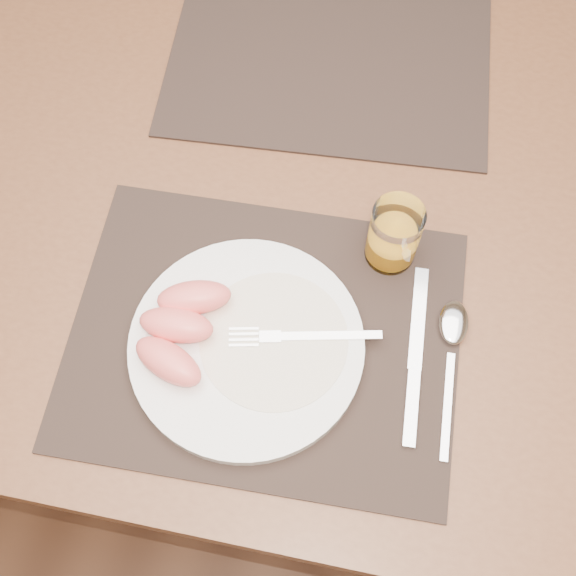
# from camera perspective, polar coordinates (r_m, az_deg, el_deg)

# --- Properties ---
(ground) EXTENTS (5.00, 5.00, 0.00)m
(ground) POSITION_cam_1_polar(r_m,az_deg,el_deg) (1.62, 1.37, -6.59)
(ground) COLOR #55311D
(ground) RESTS_ON ground
(table) EXTENTS (1.40, 0.90, 0.75)m
(table) POSITION_cam_1_polar(r_m,az_deg,el_deg) (1.01, 2.20, 5.51)
(table) COLOR brown
(table) RESTS_ON ground
(placemat_near) EXTENTS (0.46, 0.36, 0.00)m
(placemat_near) POSITION_cam_1_polar(r_m,az_deg,el_deg) (0.84, -1.87, -3.92)
(placemat_near) COLOR #2C211B
(placemat_near) RESTS_ON table
(placemat_far) EXTENTS (0.47, 0.38, 0.00)m
(placemat_far) POSITION_cam_1_polar(r_m,az_deg,el_deg) (1.08, 3.34, 17.97)
(placemat_far) COLOR #2C211B
(placemat_far) RESTS_ON table
(plate) EXTENTS (0.27, 0.27, 0.02)m
(plate) POSITION_cam_1_polar(r_m,az_deg,el_deg) (0.83, -3.29, -4.57)
(plate) COLOR white
(plate) RESTS_ON placemat_near
(plate_dressing) EXTENTS (0.17, 0.17, 0.00)m
(plate_dressing) POSITION_cam_1_polar(r_m,az_deg,el_deg) (0.82, -1.12, -4.11)
(plate_dressing) COLOR white
(plate_dressing) RESTS_ON plate
(fork) EXTENTS (0.17, 0.05, 0.00)m
(fork) POSITION_cam_1_polar(r_m,az_deg,el_deg) (0.82, 0.27, -3.85)
(fork) COLOR silver
(fork) RESTS_ON plate
(knife) EXTENTS (0.03, 0.22, 0.01)m
(knife) POSITION_cam_1_polar(r_m,az_deg,el_deg) (0.84, 9.95, -6.32)
(knife) COLOR silver
(knife) RESTS_ON placemat_near
(spoon) EXTENTS (0.04, 0.19, 0.01)m
(spoon) POSITION_cam_1_polar(r_m,az_deg,el_deg) (0.86, 12.90, -3.60)
(spoon) COLOR silver
(spoon) RESTS_ON placemat_near
(juice_glass) EXTENTS (0.06, 0.06, 0.09)m
(juice_glass) POSITION_cam_1_polar(r_m,az_deg,el_deg) (0.86, 8.33, 4.01)
(juice_glass) COLOR white
(juice_glass) RESTS_ON placemat_near
(grapefruit_wedges) EXTENTS (0.10, 0.15, 0.03)m
(grapefruit_wedges) POSITION_cam_1_polar(r_m,az_deg,el_deg) (0.82, -8.55, -3.11)
(grapefruit_wedges) COLOR #F67064
(grapefruit_wedges) RESTS_ON plate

